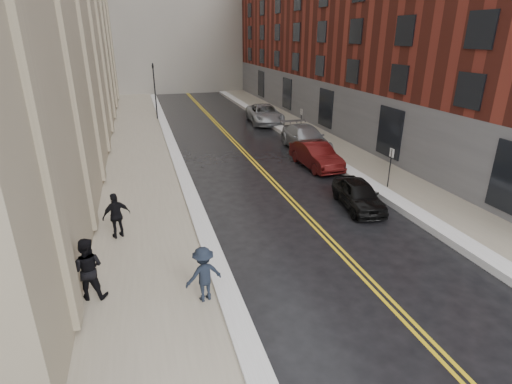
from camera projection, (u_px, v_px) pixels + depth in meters
ground at (310, 310)px, 11.82m from camera, size 160.00×160.00×0.00m
sidewalk_left at (140, 164)px, 24.89m from camera, size 4.00×64.00×0.15m
sidewalk_right at (336, 148)px, 28.42m from camera, size 3.00×64.00×0.15m
lane_stripe_a at (247, 156)px, 26.72m from camera, size 0.12×64.00×0.01m
lane_stripe_b at (250, 156)px, 26.78m from camera, size 0.12×64.00×0.01m
snow_ridge_left at (177, 160)px, 25.47m from camera, size 0.70×60.80×0.26m
snow_ridge_right at (312, 149)px, 27.91m from camera, size 0.85×60.80×0.30m
building_right at (397, 17)px, 33.61m from camera, size 14.00×50.00×18.00m
traffic_signal at (155, 87)px, 36.76m from camera, size 0.18×0.15×5.20m
parking_sign_near at (390, 165)px, 20.53m from camera, size 0.06×0.35×2.23m
parking_sign_far at (301, 120)px, 31.23m from camera, size 0.06×0.35×2.23m
car_black at (358, 194)px, 18.62m from camera, size 2.08×4.06×1.32m
car_maroon at (316, 155)px, 24.28m from camera, size 1.86×4.70×1.52m
car_silver_near at (306, 138)px, 27.98m from camera, size 2.48×5.74×1.64m
car_silver_far at (265, 114)px, 36.49m from camera, size 3.28×6.15×1.65m
pedestrian_a at (88, 269)px, 11.84m from camera, size 1.10×0.93×1.98m
pedestrian_b at (204, 274)px, 11.78m from camera, size 1.25×0.90×1.74m
pedestrian_c at (117, 215)px, 15.47m from camera, size 1.17×0.80×1.84m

